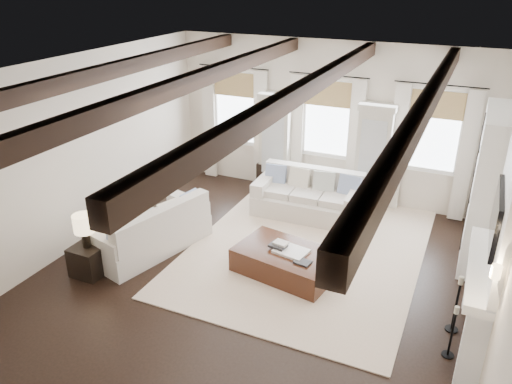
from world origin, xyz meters
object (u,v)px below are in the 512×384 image
at_px(sofa_back, 309,198).
at_px(ottoman, 286,262).
at_px(side_table_back, 268,175).
at_px(side_table_front, 89,260).
at_px(sofa_left, 153,232).

height_order(sofa_back, ottoman, sofa_back).
bearing_deg(ottoman, sofa_back, 108.92).
bearing_deg(side_table_back, ottoman, -62.11).
xyz_separation_m(side_table_front, side_table_back, (1.25, 4.24, 0.06)).
xyz_separation_m(sofa_left, side_table_back, (0.76, 3.23, -0.05)).
relative_size(sofa_back, side_table_front, 4.32).
bearing_deg(sofa_left, ottoman, 6.94).
bearing_deg(ottoman, side_table_back, 127.63).
bearing_deg(side_table_front, sofa_back, 54.06).
height_order(side_table_front, side_table_back, side_table_back).
distance_m(sofa_left, ottoman, 2.34).
bearing_deg(side_table_back, sofa_back, -34.63).
bearing_deg(sofa_back, sofa_left, -129.61).
distance_m(sofa_back, ottoman, 2.14).
xyz_separation_m(sofa_back, side_table_front, (-2.47, -3.40, -0.11)).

